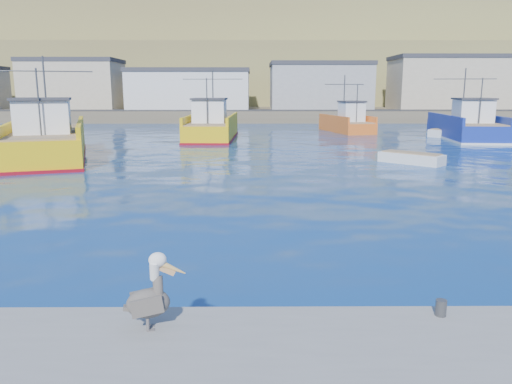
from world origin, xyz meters
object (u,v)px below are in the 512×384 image
trawler_yellow_a (47,141)px  trawler_blue (466,127)px  trawler_yellow_b (212,127)px  boat_orange (347,122)px  pelican (150,297)px  skiff_far (447,133)px  skiff_mid (411,159)px

trawler_yellow_a → trawler_blue: bearing=21.9°
trawler_yellow_b → boat_orange: (14.19, 7.58, -0.03)m
trawler_blue → trawler_yellow_a: bearing=-158.1°
pelican → trawler_blue: bearing=60.8°
skiff_far → trawler_blue: bearing=-75.0°
skiff_mid → pelican: (-11.67, -22.94, 0.80)m
boat_orange → pelican: (-12.11, -46.74, 0.03)m
trawler_yellow_a → trawler_yellow_b: 16.96m
trawler_yellow_b → pelican: trawler_yellow_b is taller
skiff_mid → trawler_yellow_a: bearing=174.2°
trawler_yellow_a → skiff_mid: size_ratio=3.86×
trawler_blue → skiff_far: size_ratio=2.78×
trawler_yellow_b → pelican: bearing=-86.9°
skiff_mid → boat_orange: bearing=88.9°
boat_orange → skiff_mid: size_ratio=2.40×
skiff_mid → pelican: 25.75m
trawler_yellow_a → trawler_yellow_b: bearing=54.5°
trawler_blue → pelican: bearing=-119.2°
boat_orange → skiff_mid: boat_orange is taller
pelican → boat_orange: bearing=75.5°
boat_orange → pelican: bearing=-104.5°
trawler_yellow_a → trawler_blue: size_ratio=1.17×
trawler_yellow_a → trawler_yellow_b: (9.84, 13.81, -0.10)m
trawler_yellow_a → skiff_mid: trawler_yellow_a is taller
trawler_yellow_b → trawler_blue: bearing=-0.6°
trawler_yellow_a → skiff_far: 36.81m
skiff_mid → skiff_far: skiff_far is taller
trawler_yellow_a → pelican: size_ratio=10.81×
trawler_yellow_a → skiff_far: bearing=26.2°
trawler_yellow_a → trawler_yellow_b: trawler_yellow_a is taller
trawler_blue → skiff_mid: trawler_blue is taller
trawler_yellow_b → skiff_far: size_ratio=2.70×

